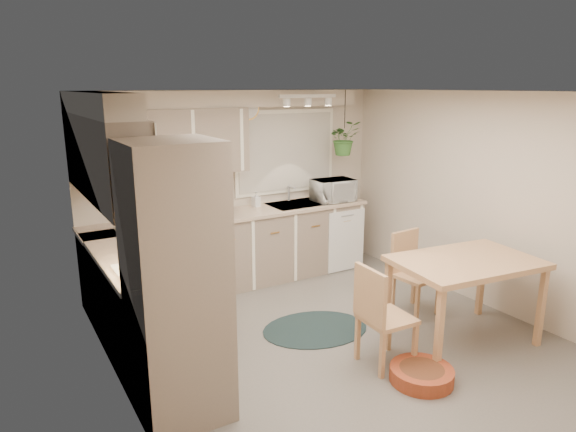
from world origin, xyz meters
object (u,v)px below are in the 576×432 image
at_px(dining_table, 463,300).
at_px(microwave, 333,188).
at_px(chair_left, 387,315).
at_px(chair_back, 417,274).
at_px(pet_bed, 421,375).
at_px(braided_rug, 315,329).

relative_size(dining_table, microwave, 2.49).
height_order(chair_left, chair_back, chair_left).
height_order(dining_table, chair_back, chair_back).
distance_m(pet_bed, microwave, 3.08).
height_order(dining_table, braided_rug, dining_table).
height_order(dining_table, microwave, microwave).
bearing_deg(chair_back, braided_rug, -15.56).
distance_m(dining_table, braided_rug, 1.50).
bearing_deg(dining_table, braided_rug, 140.22).
bearing_deg(chair_left, dining_table, 90.22).
distance_m(braided_rug, pet_bed, 1.29).
height_order(chair_left, pet_bed, chair_left).
xyz_separation_m(dining_table, microwave, (0.14, 2.37, 0.70)).
bearing_deg(pet_bed, microwave, 69.78).
xyz_separation_m(pet_bed, microwave, (1.00, 2.72, 1.06)).
height_order(dining_table, chair_left, chair_left).
xyz_separation_m(chair_left, microwave, (1.07, 2.33, 0.65)).
bearing_deg(chair_left, pet_bed, 12.93).
xyz_separation_m(chair_back, braided_rug, (-1.18, 0.22, -0.45)).
distance_m(chair_back, microwave, 1.80).
bearing_deg(chair_left, microwave, 158.33).
xyz_separation_m(braided_rug, microwave, (1.24, 1.45, 1.12)).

